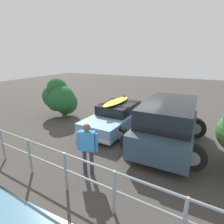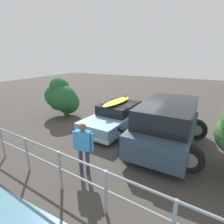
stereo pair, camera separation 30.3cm
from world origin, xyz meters
TOP-DOWN VIEW (x-y plane):
  - ground_plane at (0.00, 0.00)m, footprint 44.00×44.00m
  - sedan_car at (0.65, 0.55)m, footprint 2.55×4.47m
  - suv_car at (-1.88, 1.46)m, footprint 2.88×4.45m
  - person_bystander at (-0.07, 4.33)m, footprint 0.61×0.29m
  - railing_fence at (0.08, 5.17)m, footprint 8.67×0.73m
  - bush_near_left at (4.22, 0.63)m, footprint 2.16×1.85m

SIDE VIEW (x-z plane):
  - ground_plane at x=0.00m, z-range -0.02..0.00m
  - sedan_car at x=0.65m, z-range -0.16..1.32m
  - railing_fence at x=0.08m, z-range 0.17..1.30m
  - suv_car at x=-1.88m, z-range 0.04..1.82m
  - person_bystander at x=-0.07m, z-range 0.16..1.78m
  - bush_near_left at x=4.22m, z-range 0.02..2.31m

